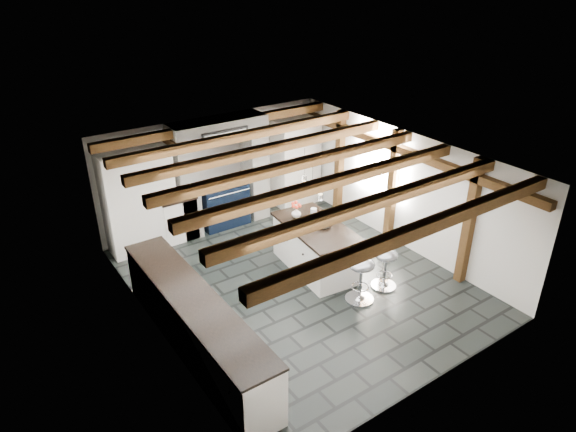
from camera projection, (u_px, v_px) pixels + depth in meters
ground at (296, 281)px, 9.07m from camera, size 6.00×6.00×0.00m
room_shell at (224, 207)px, 9.32m from camera, size 6.00×6.03×6.00m
range_cooker at (223, 204)px, 10.83m from camera, size 1.00×0.63×0.99m
kitchen_island at (316, 247)px, 9.26m from camera, size 1.10×1.86×1.17m
bar_stool_near at (385, 261)px, 8.71m from camera, size 0.44×0.44×0.81m
bar_stool_far at (361, 272)px, 8.34m from camera, size 0.48×0.48×0.88m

